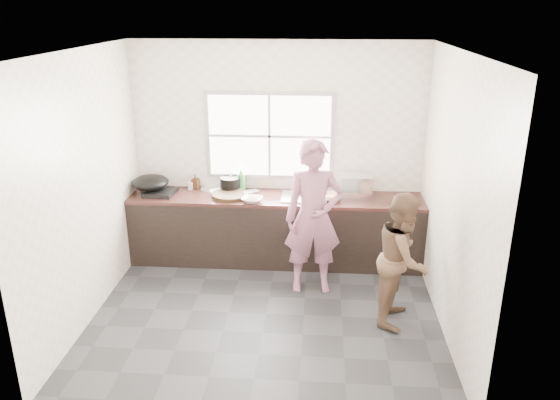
# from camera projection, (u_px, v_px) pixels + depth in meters

# --- Properties ---
(floor) EXTENTS (3.60, 3.20, 0.01)m
(floor) POSITION_uv_depth(u_px,v_px,m) (266.00, 314.00, 5.78)
(floor) COLOR #2C2C2F
(floor) RESTS_ON ground
(ceiling) EXTENTS (3.60, 3.20, 0.01)m
(ceiling) POSITION_uv_depth(u_px,v_px,m) (263.00, 50.00, 4.85)
(ceiling) COLOR silver
(ceiling) RESTS_ON wall_back
(wall_back) EXTENTS (3.60, 0.01, 2.70)m
(wall_back) POSITION_uv_depth(u_px,v_px,m) (278.00, 151.00, 6.82)
(wall_back) COLOR silver
(wall_back) RESTS_ON ground
(wall_left) EXTENTS (0.01, 3.20, 2.70)m
(wall_left) POSITION_uv_depth(u_px,v_px,m) (85.00, 189.00, 5.44)
(wall_left) COLOR beige
(wall_left) RESTS_ON ground
(wall_right) EXTENTS (0.01, 3.20, 2.70)m
(wall_right) POSITION_uv_depth(u_px,v_px,m) (453.00, 198.00, 5.19)
(wall_right) COLOR silver
(wall_right) RESTS_ON ground
(wall_front) EXTENTS (3.60, 0.01, 2.70)m
(wall_front) POSITION_uv_depth(u_px,v_px,m) (242.00, 269.00, 3.81)
(wall_front) COLOR beige
(wall_front) RESTS_ON ground
(cabinet) EXTENTS (3.60, 0.62, 0.82)m
(cabinet) POSITION_uv_depth(u_px,v_px,m) (276.00, 230.00, 6.84)
(cabinet) COLOR black
(cabinet) RESTS_ON floor
(countertop) EXTENTS (3.60, 0.64, 0.04)m
(countertop) POSITION_uv_depth(u_px,v_px,m) (276.00, 198.00, 6.70)
(countertop) COLOR #361B16
(countertop) RESTS_ON cabinet
(sink) EXTENTS (0.55, 0.45, 0.02)m
(sink) POSITION_uv_depth(u_px,v_px,m) (304.00, 197.00, 6.66)
(sink) COLOR silver
(sink) RESTS_ON countertop
(faucet) EXTENTS (0.02, 0.02, 0.30)m
(faucet) POSITION_uv_depth(u_px,v_px,m) (305.00, 181.00, 6.80)
(faucet) COLOR silver
(faucet) RESTS_ON countertop
(window_frame) EXTENTS (1.60, 0.05, 1.10)m
(window_frame) POSITION_uv_depth(u_px,v_px,m) (270.00, 136.00, 6.74)
(window_frame) COLOR #9EA0A5
(window_frame) RESTS_ON wall_back
(window_glazing) EXTENTS (1.50, 0.01, 1.00)m
(window_glazing) POSITION_uv_depth(u_px,v_px,m) (269.00, 136.00, 6.72)
(window_glazing) COLOR white
(window_glazing) RESTS_ON window_frame
(woman) EXTENTS (0.64, 0.46, 1.64)m
(woman) POSITION_uv_depth(u_px,v_px,m) (313.00, 222.00, 6.02)
(woman) COLOR #A9657E
(woman) RESTS_ON floor
(person_side) EXTENTS (0.69, 0.79, 1.38)m
(person_side) POSITION_uv_depth(u_px,v_px,m) (403.00, 258.00, 5.46)
(person_side) COLOR brown
(person_side) RESTS_ON floor
(cutting_board) EXTENTS (0.45, 0.45, 0.04)m
(cutting_board) POSITION_uv_depth(u_px,v_px,m) (230.00, 195.00, 6.68)
(cutting_board) COLOR black
(cutting_board) RESTS_ON countertop
(cleaver) EXTENTS (0.25, 0.21, 0.01)m
(cleaver) POSITION_uv_depth(u_px,v_px,m) (250.00, 192.00, 6.74)
(cleaver) COLOR silver
(cleaver) RESTS_ON cutting_board
(bowl_mince) EXTENTS (0.30, 0.30, 0.06)m
(bowl_mince) POSITION_uv_depth(u_px,v_px,m) (252.00, 200.00, 6.50)
(bowl_mince) COLOR silver
(bowl_mince) RESTS_ON countertop
(bowl_crabs) EXTENTS (0.24, 0.24, 0.06)m
(bowl_crabs) POSITION_uv_depth(u_px,v_px,m) (331.00, 198.00, 6.56)
(bowl_crabs) COLOR silver
(bowl_crabs) RESTS_ON countertop
(bowl_held) EXTENTS (0.22, 0.22, 0.07)m
(bowl_held) POSITION_uv_depth(u_px,v_px,m) (317.00, 201.00, 6.45)
(bowl_held) COLOR silver
(bowl_held) RESTS_ON countertop
(black_pot) EXTENTS (0.26, 0.26, 0.18)m
(black_pot) POSITION_uv_depth(u_px,v_px,m) (230.00, 184.00, 6.86)
(black_pot) COLOR black
(black_pot) RESTS_ON countertop
(plate_food) EXTENTS (0.25, 0.25, 0.02)m
(plate_food) POSITION_uv_depth(u_px,v_px,m) (218.00, 191.00, 6.86)
(plate_food) COLOR white
(plate_food) RESTS_ON countertop
(bottle_green) EXTENTS (0.15, 0.15, 0.30)m
(bottle_green) POSITION_uv_depth(u_px,v_px,m) (241.00, 178.00, 6.89)
(bottle_green) COLOR #2D8A36
(bottle_green) RESTS_ON countertop
(bottle_brown_tall) EXTENTS (0.09, 0.09, 0.17)m
(bottle_brown_tall) POSITION_uv_depth(u_px,v_px,m) (195.00, 182.00, 6.95)
(bottle_brown_tall) COLOR #3D200F
(bottle_brown_tall) RESTS_ON countertop
(bottle_brown_short) EXTENTS (0.15, 0.15, 0.17)m
(bottle_brown_short) POSITION_uv_depth(u_px,v_px,m) (231.00, 183.00, 6.92)
(bottle_brown_short) COLOR #501E14
(bottle_brown_short) RESTS_ON countertop
(glass_jar) EXTENTS (0.08, 0.08, 0.09)m
(glass_jar) POSITION_uv_depth(u_px,v_px,m) (190.00, 186.00, 6.93)
(glass_jar) COLOR #BABEC1
(glass_jar) RESTS_ON countertop
(burner) EXTENTS (0.38, 0.38, 0.05)m
(burner) POSITION_uv_depth(u_px,v_px,m) (160.00, 192.00, 6.76)
(burner) COLOR black
(burner) RESTS_ON countertop
(wok) EXTENTS (0.55, 0.55, 0.17)m
(wok) POSITION_uv_depth(u_px,v_px,m) (150.00, 182.00, 6.75)
(wok) COLOR black
(wok) RESTS_ON burner
(dish_rack) EXTENTS (0.37, 0.27, 0.28)m
(dish_rack) POSITION_uv_depth(u_px,v_px,m) (356.00, 186.00, 6.63)
(dish_rack) COLOR silver
(dish_rack) RESTS_ON countertop
(pot_lid_left) EXTENTS (0.24, 0.24, 0.01)m
(pot_lid_left) POSITION_uv_depth(u_px,v_px,m) (159.00, 192.00, 6.84)
(pot_lid_left) COLOR silver
(pot_lid_left) RESTS_ON countertop
(pot_lid_right) EXTENTS (0.32, 0.32, 0.01)m
(pot_lid_right) POSITION_uv_depth(u_px,v_px,m) (210.00, 189.00, 6.94)
(pot_lid_right) COLOR silver
(pot_lid_right) RESTS_ON countertop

